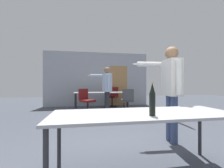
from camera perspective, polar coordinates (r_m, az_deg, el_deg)
back_wall at (r=7.71m, az=-5.27°, el=1.81°), size 5.26×0.12×2.72m
conference_table_near at (r=1.90m, az=12.24°, el=-12.38°), size 2.21×0.78×0.75m
conference_table_far at (r=6.59m, az=-4.01°, el=-3.59°), size 2.34×0.81×0.75m
tv_screen at (r=5.17m, az=21.28°, el=-0.45°), size 0.44×1.06×1.70m
person_near_casual at (r=3.05m, az=21.53°, el=0.08°), size 0.80×0.66×1.80m
person_far_watching at (r=5.35m, az=-2.05°, el=-0.82°), size 0.83×0.65×1.71m
office_chair_near_pushed at (r=5.99m, az=5.92°, el=-6.57°), size 0.52×0.58×0.91m
office_chair_mid_tucked at (r=7.41m, az=0.29°, el=-5.09°), size 0.66×0.68×0.95m
office_chair_side_rolled at (r=5.92m, az=-9.73°, el=-6.59°), size 0.68×0.69×0.91m
beer_bottle at (r=1.70m, az=15.12°, el=-5.85°), size 0.07×0.07×0.37m
drink_cup at (r=6.56m, az=-0.64°, el=-2.68°), size 0.08×0.08×0.10m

